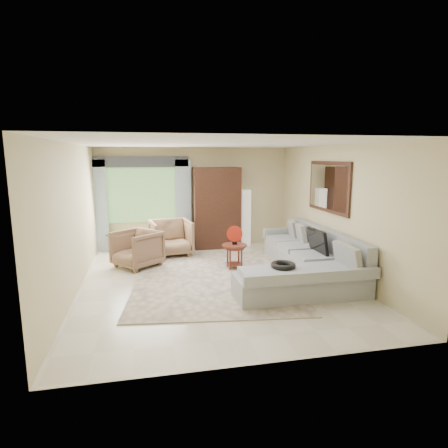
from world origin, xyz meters
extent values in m
plane|color=silver|center=(0.00, 0.00, 0.00)|extent=(6.00, 6.00, 0.00)
cube|color=beige|center=(0.01, 0.18, 0.01)|extent=(3.48, 4.35, 0.02)
cube|color=#93979B|center=(2.00, 0.50, 0.20)|extent=(0.90, 2.40, 0.40)
cube|color=#93979B|center=(1.30, -1.10, 0.20)|extent=(2.30, 0.80, 0.40)
cube|color=#93979B|center=(2.35, 0.10, 0.65)|extent=(0.20, 3.20, 0.50)
cube|color=#93979B|center=(2.00, 1.78, 0.51)|extent=(0.90, 0.16, 0.22)
cube|color=#93979B|center=(1.30, -1.55, 0.49)|extent=(2.30, 0.10, 0.18)
cube|color=black|center=(2.05, -0.11, 0.72)|extent=(0.14, 0.74, 0.48)
torus|color=black|center=(1.00, -0.99, 0.55)|extent=(0.43, 0.43, 0.09)
cylinder|color=#481913|center=(0.55, 0.71, 0.51)|extent=(0.53, 0.53, 0.04)
cylinder|color=#481913|center=(0.55, 0.71, 0.24)|extent=(0.35, 0.35, 0.48)
cylinder|color=#AA1E11|center=(0.55, 0.71, 0.76)|extent=(0.32, 0.15, 0.34)
imported|color=#845F48|center=(-1.48, 1.29, 0.40)|extent=(1.22, 1.22, 0.80)
imported|color=#856648|center=(-0.69, 2.14, 0.43)|extent=(1.06, 1.08, 0.87)
imported|color=#999999|center=(-2.01, 2.83, 0.28)|extent=(0.61, 0.56, 0.57)
cube|color=black|center=(0.55, 2.72, 1.05)|extent=(1.20, 0.55, 2.10)
cube|color=silver|center=(1.35, 2.78, 0.75)|extent=(0.24, 0.24, 1.50)
cube|color=#669E59|center=(-1.35, 2.97, 1.40)|extent=(1.80, 0.04, 1.40)
cube|color=#9EB7CC|center=(-2.40, 2.88, 1.15)|extent=(0.40, 0.08, 2.30)
cube|color=#9EB7CC|center=(-0.30, 2.88, 1.15)|extent=(0.40, 0.08, 2.30)
cube|color=#1E232D|center=(-1.35, 2.90, 2.25)|extent=(2.40, 0.12, 0.26)
cube|color=black|center=(2.47, 0.35, 1.75)|extent=(0.04, 1.70, 1.05)
cube|color=white|center=(2.45, 0.35, 1.75)|extent=(0.02, 1.54, 0.90)
camera|label=1|loc=(-1.26, -6.80, 2.37)|focal=30.00mm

